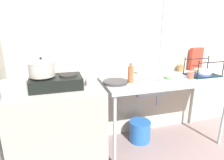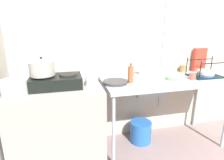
% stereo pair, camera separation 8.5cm
% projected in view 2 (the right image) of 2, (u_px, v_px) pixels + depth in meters
% --- Properties ---
extents(wall_back, '(4.80, 0.10, 2.46)m').
position_uv_depth(wall_back, '(168.00, 46.00, 2.58)').
color(wall_back, '#BDB3A2').
rests_on(wall_back, ground).
extents(wall_metal_strip, '(0.05, 0.01, 1.97)m').
position_uv_depth(wall_metal_strip, '(165.00, 37.00, 2.47)').
color(wall_metal_strip, '#A1ACB5').
extents(counter_concrete, '(0.96, 0.64, 0.87)m').
position_uv_depth(counter_concrete, '(59.00, 125.00, 2.11)').
color(counter_concrete, gray).
rests_on(counter_concrete, ground).
extents(counter_sink, '(1.51, 0.64, 0.87)m').
position_uv_depth(counter_sink, '(165.00, 84.00, 2.30)').
color(counter_sink, '#A1ACB5').
rests_on(counter_sink, ground).
extents(stove, '(0.52, 0.33, 0.14)m').
position_uv_depth(stove, '(56.00, 81.00, 1.97)').
color(stove, black).
rests_on(stove, counter_concrete).
extents(pot_on_left_burner, '(0.25, 0.25, 0.19)m').
position_uv_depth(pot_on_left_burner, '(42.00, 67.00, 1.90)').
color(pot_on_left_burner, '#979791').
rests_on(pot_on_left_burner, stove).
extents(pot_beside_stove, '(0.23, 0.23, 0.15)m').
position_uv_depth(pot_beside_stove, '(14.00, 88.00, 1.73)').
color(pot_beside_stove, silver).
rests_on(pot_beside_stove, counter_concrete).
extents(percolator, '(0.10, 0.10, 0.15)m').
position_uv_depth(percolator, '(89.00, 79.00, 2.03)').
color(percolator, silver).
rests_on(percolator, counter_concrete).
extents(sink_basin, '(0.37, 0.28, 0.15)m').
position_uv_depth(sink_basin, '(149.00, 87.00, 2.23)').
color(sink_basin, '#A1ACB5').
rests_on(sink_basin, counter_sink).
extents(faucet, '(0.14, 0.08, 0.26)m').
position_uv_depth(faucet, '(147.00, 64.00, 2.27)').
color(faucet, '#A1ACB5').
rests_on(faucet, counter_sink).
extents(frying_pan, '(0.28, 0.28, 0.03)m').
position_uv_depth(frying_pan, '(115.00, 82.00, 2.11)').
color(frying_pan, '#343235').
rests_on(frying_pan, counter_sink).
extents(dish_rack, '(0.39, 0.28, 0.23)m').
position_uv_depth(dish_rack, '(205.00, 73.00, 2.38)').
color(dish_rack, black).
rests_on(dish_rack, counter_sink).
extents(cup_by_rack, '(0.08, 0.08, 0.07)m').
position_uv_depth(cup_by_rack, '(193.00, 76.00, 2.26)').
color(cup_by_rack, '#B25241').
rests_on(cup_by_rack, counter_sink).
extents(small_bowl_on_drainboard, '(0.15, 0.15, 0.04)m').
position_uv_depth(small_bowl_on_drainboard, '(172.00, 78.00, 2.26)').
color(small_bowl_on_drainboard, '#729F69').
rests_on(small_bowl_on_drainboard, counter_sink).
extents(bottle_by_sink, '(0.07, 0.07, 0.22)m').
position_uv_depth(bottle_by_sink, '(131.00, 74.00, 2.11)').
color(bottle_by_sink, '#9C5331').
rests_on(bottle_by_sink, counter_sink).
extents(cereal_box, '(0.20, 0.07, 0.32)m').
position_uv_depth(cereal_box, '(199.00, 60.00, 2.64)').
color(cereal_box, red).
rests_on(cereal_box, counter_sink).
extents(utensil_jar, '(0.09, 0.09, 0.22)m').
position_uv_depth(utensil_jar, '(183.00, 69.00, 2.60)').
color(utensil_jar, '#A47645').
rests_on(utensil_jar, counter_sink).
extents(bucket_on_floor, '(0.28, 0.28, 0.28)m').
position_uv_depth(bucket_on_floor, '(141.00, 132.00, 2.52)').
color(bucket_on_floor, '#245DAF').
rests_on(bucket_on_floor, ground).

